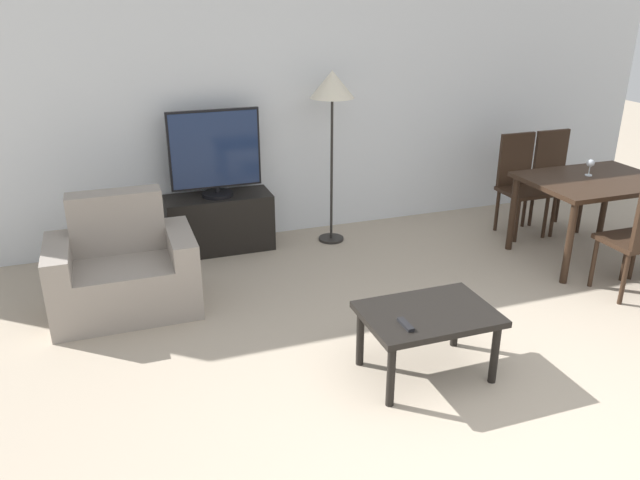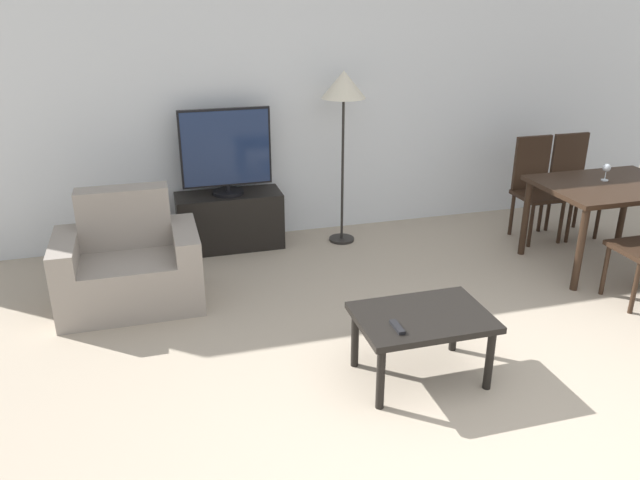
{
  "view_description": "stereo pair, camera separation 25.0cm",
  "coord_description": "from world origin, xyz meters",
  "px_view_note": "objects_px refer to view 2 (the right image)",
  "views": [
    {
      "loc": [
        -1.74,
        -1.9,
        2.27
      ],
      "look_at": [
        -0.42,
        1.84,
        0.65
      ],
      "focal_mm": 35.0,
      "sensor_mm": 36.0,
      "label": 1
    },
    {
      "loc": [
        -1.51,
        -1.98,
        2.27
      ],
      "look_at": [
        -0.42,
        1.84,
        0.65
      ],
      "focal_mm": 35.0,
      "sensor_mm": 36.0,
      "label": 2
    }
  ],
  "objects_px": {
    "tv_stand": "(230,221)",
    "dining_chair_far_left": "(535,184)",
    "floor_lamp": "(344,92)",
    "dining_table": "(610,194)",
    "tv": "(226,152)",
    "coffee_table": "(422,323)",
    "remote_primary": "(397,327)",
    "armchair": "(129,266)",
    "dining_chair_far": "(572,180)",
    "wine_glass_left": "(607,169)"
  },
  "relations": [
    {
      "from": "tv_stand",
      "to": "dining_chair_far_left",
      "type": "bearing_deg",
      "value": -10.28
    },
    {
      "from": "dining_chair_far_left",
      "to": "floor_lamp",
      "type": "distance_m",
      "value": 2.04
    },
    {
      "from": "tv_stand",
      "to": "dining_table",
      "type": "relative_size",
      "value": 0.81
    },
    {
      "from": "tv_stand",
      "to": "tv",
      "type": "distance_m",
      "value": 0.65
    },
    {
      "from": "tv_stand",
      "to": "coffee_table",
      "type": "distance_m",
      "value": 2.56
    },
    {
      "from": "dining_chair_far_left",
      "to": "tv_stand",
      "type": "bearing_deg",
      "value": 169.72
    },
    {
      "from": "tv_stand",
      "to": "remote_primary",
      "type": "xyz_separation_m",
      "value": [
        0.61,
        -2.54,
        0.19
      ]
    },
    {
      "from": "dining_table",
      "to": "coffee_table",
      "type": "bearing_deg",
      "value": -152.67
    },
    {
      "from": "armchair",
      "to": "dining_chair_far_left",
      "type": "xyz_separation_m",
      "value": [
        3.74,
        0.38,
        0.23
      ]
    },
    {
      "from": "tv_stand",
      "to": "tv",
      "type": "relative_size",
      "value": 1.19
    },
    {
      "from": "armchair",
      "to": "floor_lamp",
      "type": "relative_size",
      "value": 0.65
    },
    {
      "from": "remote_primary",
      "to": "armchair",
      "type": "bearing_deg",
      "value": 132.61
    },
    {
      "from": "tv",
      "to": "dining_chair_far",
      "type": "distance_m",
      "value": 3.32
    },
    {
      "from": "floor_lamp",
      "to": "wine_glass_left",
      "type": "bearing_deg",
      "value": -27.29
    },
    {
      "from": "coffee_table",
      "to": "dining_table",
      "type": "distance_m",
      "value": 2.52
    },
    {
      "from": "floor_lamp",
      "to": "tv",
      "type": "bearing_deg",
      "value": 172.93
    },
    {
      "from": "wine_glass_left",
      "to": "dining_table",
      "type": "bearing_deg",
      "value": -93.6
    },
    {
      "from": "coffee_table",
      "to": "remote_primary",
      "type": "xyz_separation_m",
      "value": [
        -0.21,
        -0.11,
        0.07
      ]
    },
    {
      "from": "tv_stand",
      "to": "floor_lamp",
      "type": "relative_size",
      "value": 0.6
    },
    {
      "from": "tv_stand",
      "to": "floor_lamp",
      "type": "bearing_deg",
      "value": -7.2
    },
    {
      "from": "coffee_table",
      "to": "dining_table",
      "type": "height_order",
      "value": "dining_table"
    },
    {
      "from": "dining_chair_far_left",
      "to": "floor_lamp",
      "type": "xyz_separation_m",
      "value": [
        -1.8,
        0.38,
        0.88
      ]
    },
    {
      "from": "dining_table",
      "to": "dining_chair_far_left",
      "type": "height_order",
      "value": "dining_chair_far_left"
    },
    {
      "from": "armchair",
      "to": "wine_glass_left",
      "type": "height_order",
      "value": "wine_glass_left"
    },
    {
      "from": "floor_lamp",
      "to": "remote_primary",
      "type": "distance_m",
      "value": 2.62
    },
    {
      "from": "armchair",
      "to": "dining_chair_far",
      "type": "xyz_separation_m",
      "value": [
        4.15,
        0.38,
        0.23
      ]
    },
    {
      "from": "tv",
      "to": "dining_table",
      "type": "distance_m",
      "value": 3.32
    },
    {
      "from": "armchair",
      "to": "remote_primary",
      "type": "distance_m",
      "value": 2.23
    },
    {
      "from": "dining_table",
      "to": "remote_primary",
      "type": "bearing_deg",
      "value": -152.59
    },
    {
      "from": "dining_chair_far_left",
      "to": "dining_table",
      "type": "bearing_deg",
      "value": -74.76
    },
    {
      "from": "coffee_table",
      "to": "dining_chair_far",
      "type": "bearing_deg",
      "value": 38.04
    },
    {
      "from": "coffee_table",
      "to": "dining_chair_far",
      "type": "distance_m",
      "value": 3.09
    },
    {
      "from": "dining_table",
      "to": "remote_primary",
      "type": "relative_size",
      "value": 7.81
    },
    {
      "from": "tv",
      "to": "coffee_table",
      "type": "xyz_separation_m",
      "value": [
        0.82,
        -2.42,
        -0.53
      ]
    },
    {
      "from": "dining_table",
      "to": "dining_chair_far_left",
      "type": "relative_size",
      "value": 1.21
    },
    {
      "from": "remote_primary",
      "to": "tv_stand",
      "type": "bearing_deg",
      "value": 103.56
    },
    {
      "from": "wine_glass_left",
      "to": "floor_lamp",
      "type": "bearing_deg",
      "value": 152.71
    },
    {
      "from": "dining_chair_far_left",
      "to": "remote_primary",
      "type": "bearing_deg",
      "value": -137.94
    },
    {
      "from": "dining_chair_far",
      "to": "floor_lamp",
      "type": "distance_m",
      "value": 2.41
    },
    {
      "from": "coffee_table",
      "to": "floor_lamp",
      "type": "xyz_separation_m",
      "value": [
        0.22,
        2.29,
        1.03
      ]
    },
    {
      "from": "dining_chair_far",
      "to": "wine_glass_left",
      "type": "distance_m",
      "value": 0.75
    },
    {
      "from": "remote_primary",
      "to": "coffee_table",
      "type": "bearing_deg",
      "value": 28.24
    },
    {
      "from": "dining_chair_far",
      "to": "armchair",
      "type": "bearing_deg",
      "value": -174.7
    },
    {
      "from": "wine_glass_left",
      "to": "armchair",
      "type": "bearing_deg",
      "value": 176.1
    },
    {
      "from": "tv_stand",
      "to": "wine_glass_left",
      "type": "height_order",
      "value": "wine_glass_left"
    },
    {
      "from": "tv",
      "to": "remote_primary",
      "type": "height_order",
      "value": "tv"
    },
    {
      "from": "wine_glass_left",
      "to": "dining_chair_far_left",
      "type": "bearing_deg",
      "value": 107.88
    },
    {
      "from": "wine_glass_left",
      "to": "remote_primary",
      "type": "bearing_deg",
      "value": -150.87
    },
    {
      "from": "tv",
      "to": "dining_chair_far",
      "type": "xyz_separation_m",
      "value": [
        3.26,
        -0.51,
        -0.38
      ]
    },
    {
      "from": "tv",
      "to": "wine_glass_left",
      "type": "relative_size",
      "value": 5.51
    }
  ]
}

